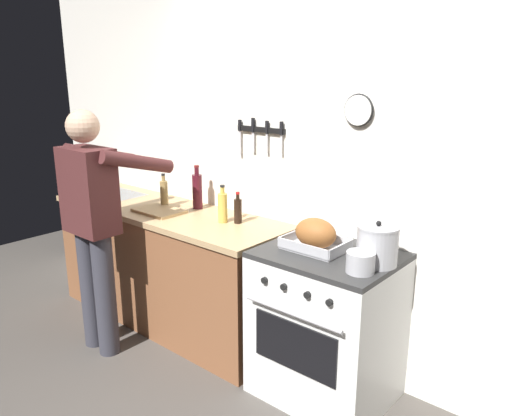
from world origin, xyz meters
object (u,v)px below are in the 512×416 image
at_px(cutting_board, 159,211).
at_px(bottle_wine_red, 197,191).
at_px(person_cook, 94,218).
at_px(saucepan, 360,262).
at_px(stove, 326,325).
at_px(roasting_pan, 315,235).
at_px(bottle_vinegar, 164,193).
at_px(bottle_soy_sauce, 238,210).
at_px(bottle_cooking_oil, 223,207).
at_px(stock_pot, 377,245).

relative_size(cutting_board, bottle_wine_red, 1.11).
distance_m(person_cook, cutting_board, 0.49).
bearing_deg(saucepan, cutting_board, 178.35).
bearing_deg(saucepan, stove, 153.41).
height_order(roasting_pan, saucepan, roasting_pan).
xyz_separation_m(saucepan, bottle_vinegar, (-1.75, 0.17, 0.05)).
height_order(roasting_pan, cutting_board, roasting_pan).
relative_size(cutting_board, bottle_soy_sauce, 1.67).
xyz_separation_m(stove, cutting_board, (-1.40, -0.09, 0.46)).
distance_m(stove, bottle_soy_sauce, 0.95).
relative_size(bottle_soy_sauce, bottle_cooking_oil, 0.83).
height_order(stock_pot, bottle_cooking_oil, bottle_cooking_oil).
relative_size(saucepan, bottle_cooking_oil, 0.57).
distance_m(person_cook, stock_pot, 1.84).
bearing_deg(bottle_soy_sauce, person_cook, -136.20).
bearing_deg(bottle_soy_sauce, bottle_cooking_oil, -149.51).
bearing_deg(person_cook, cutting_board, -2.56).
height_order(person_cook, stock_pot, person_cook).
distance_m(stock_pot, bottle_soy_sauce, 1.06).
bearing_deg(stock_pot, cutting_board, -176.38).
relative_size(cutting_board, bottle_cooking_oil, 1.40).
xyz_separation_m(bottle_vinegar, bottle_soy_sauce, (0.71, 0.05, -0.02)).
xyz_separation_m(stock_pot, bottle_wine_red, (-1.54, 0.15, 0.03)).
height_order(stove, saucepan, saucepan).
bearing_deg(bottle_wine_red, stock_pot, -5.55).
relative_size(roasting_pan, bottle_vinegar, 1.38).
height_order(roasting_pan, bottle_cooking_oil, bottle_cooking_oil).
height_order(stove, bottle_soy_sauce, bottle_soy_sauce).
height_order(stove, bottle_vinegar, bottle_vinegar).
relative_size(person_cook, roasting_pan, 4.72).
bearing_deg(roasting_pan, bottle_soy_sauce, 172.43).
height_order(stove, person_cook, person_cook).
xyz_separation_m(roasting_pan, bottle_cooking_oil, (-0.77, 0.04, 0.02)).
height_order(bottle_vinegar, bottle_cooking_oil, bottle_cooking_oil).
height_order(cutting_board, bottle_cooking_oil, bottle_cooking_oil).
xyz_separation_m(stock_pot, bottle_soy_sauce, (-1.06, 0.07, -0.02)).
relative_size(stove, stock_pot, 3.76).
xyz_separation_m(stove, roasting_pan, (-0.09, -0.00, 0.53)).
distance_m(bottle_vinegar, bottle_soy_sauce, 0.71).
xyz_separation_m(person_cook, saucepan, (1.74, 0.43, 0.00)).
bearing_deg(bottle_cooking_oil, person_cook, -134.59).
relative_size(saucepan, cutting_board, 0.41).
height_order(saucepan, bottle_vinegar, bottle_vinegar).
distance_m(person_cook, saucepan, 1.79).
bearing_deg(bottle_wine_red, saucepan, -11.23).
xyz_separation_m(stock_pot, cutting_board, (-1.67, -0.11, -0.10)).
bearing_deg(bottle_cooking_oil, stove, -2.47).
distance_m(person_cook, roasting_pan, 1.49).
distance_m(roasting_pan, bottle_vinegar, 1.39).
height_order(roasting_pan, bottle_wine_red, bottle_wine_red).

